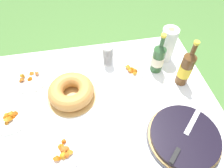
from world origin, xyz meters
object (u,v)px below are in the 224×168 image
(berry_tart, at_px, (184,137))
(snack_plate_left, at_px, (131,70))
(snack_plate_near, at_px, (64,153))
(bundt_cake, at_px, (71,91))
(cider_bottle_green, at_px, (158,58))
(paper_towel_roll, at_px, (167,45))
(cup_stack, at_px, (108,55))
(snack_plate_far, at_px, (10,117))
(serving_knife, at_px, (184,139))
(snack_plate_right, at_px, (30,79))
(cider_bottle_amber, at_px, (186,68))

(berry_tart, height_order, snack_plate_left, berry_tart)
(snack_plate_near, bearing_deg, bundt_cake, 80.02)
(cider_bottle_green, height_order, paper_towel_roll, cider_bottle_green)
(cup_stack, relative_size, snack_plate_far, 0.70)
(berry_tart, relative_size, bundt_cake, 1.28)
(bundt_cake, height_order, snack_plate_near, bundt_cake)
(serving_knife, height_order, snack_plate_left, serving_knife)
(snack_plate_right, bearing_deg, snack_plate_near, -69.08)
(snack_plate_near, relative_size, snack_plate_left, 1.01)
(cup_stack, xyz_separation_m, snack_plate_right, (-0.56, -0.06, -0.07))
(cider_bottle_amber, relative_size, snack_plate_left, 1.79)
(paper_towel_roll, bearing_deg, serving_knife, -101.91)
(snack_plate_left, height_order, snack_plate_far, snack_plate_far)
(snack_plate_right, bearing_deg, snack_plate_left, -4.00)
(snack_plate_left, bearing_deg, snack_plate_far, -163.89)
(serving_knife, relative_size, paper_towel_roll, 1.10)
(berry_tart, xyz_separation_m, cider_bottle_green, (0.02, 0.53, 0.08))
(cup_stack, xyz_separation_m, snack_plate_left, (0.15, -0.11, -0.07))
(snack_plate_right, bearing_deg, serving_knife, -36.12)
(cider_bottle_amber, relative_size, snack_plate_right, 1.50)
(bundt_cake, xyz_separation_m, cider_bottle_green, (0.60, 0.13, 0.06))
(serving_knife, distance_m, cider_bottle_green, 0.56)
(cider_bottle_green, distance_m, snack_plate_right, 0.89)
(snack_plate_right, bearing_deg, snack_plate_far, -108.77)
(cider_bottle_green, relative_size, snack_plate_left, 1.58)
(snack_plate_far, bearing_deg, snack_plate_right, 71.23)
(bundt_cake, distance_m, snack_plate_left, 0.45)
(berry_tart, bearing_deg, serving_knife, -136.58)
(berry_tart, distance_m, snack_plate_near, 0.65)
(cider_bottle_amber, relative_size, snack_plate_far, 1.49)
(cup_stack, distance_m, snack_plate_left, 0.20)
(serving_knife, xyz_separation_m, cider_bottle_amber, (0.17, 0.41, 0.07))
(berry_tart, distance_m, snack_plate_right, 1.05)
(snack_plate_near, xyz_separation_m, snack_plate_left, (0.49, 0.51, -0.00))
(snack_plate_near, bearing_deg, cup_stack, 60.81)
(berry_tart, distance_m, paper_towel_roll, 0.65)
(cup_stack, xyz_separation_m, snack_plate_far, (-0.65, -0.34, -0.07))
(cup_stack, relative_size, cider_bottle_green, 0.53)
(bundt_cake, bearing_deg, snack_plate_left, 17.89)
(cider_bottle_amber, xyz_separation_m, paper_towel_roll, (-0.03, 0.24, -0.00))
(cider_bottle_amber, xyz_separation_m, snack_plate_right, (-1.01, 0.20, -0.12))
(serving_knife, height_order, cider_bottle_amber, cider_bottle_amber)
(berry_tart, bearing_deg, cider_bottle_amber, 69.04)
(cup_stack, height_order, cider_bottle_amber, cider_bottle_amber)
(cider_bottle_amber, bearing_deg, snack_plate_right, 168.82)
(snack_plate_right, height_order, snack_plate_far, same)
(serving_knife, relative_size, cup_stack, 1.77)
(berry_tart, distance_m, snack_plate_left, 0.57)
(snack_plate_near, height_order, snack_plate_right, snack_plate_right)
(cider_bottle_amber, distance_m, snack_plate_right, 1.04)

